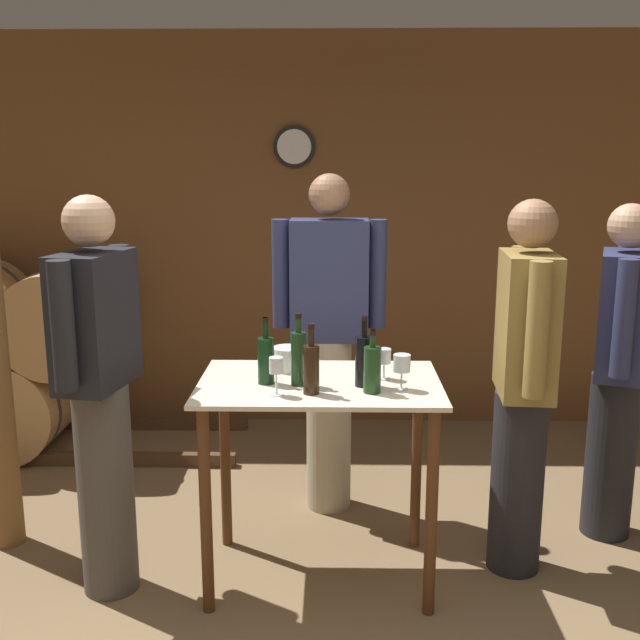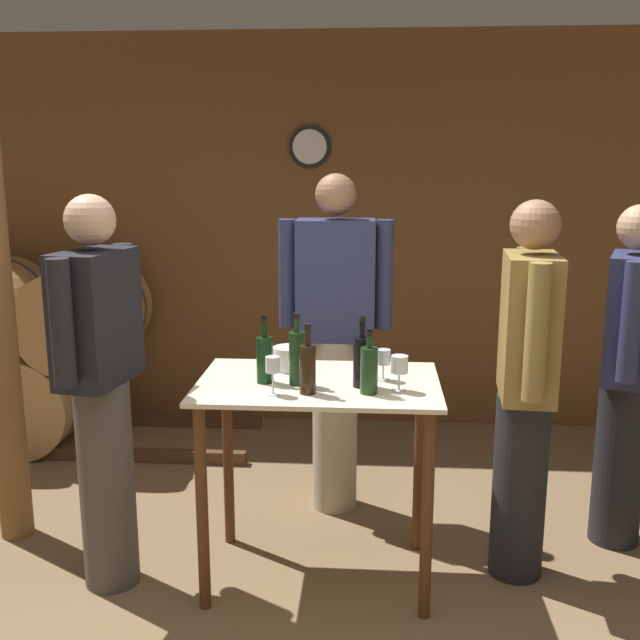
{
  "view_description": "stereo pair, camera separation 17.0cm",
  "coord_description": "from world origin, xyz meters",
  "px_view_note": "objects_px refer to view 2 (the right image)",
  "views": [
    {
      "loc": [
        0.14,
        -2.32,
        1.88
      ],
      "look_at": [
        0.08,
        0.88,
        1.18
      ],
      "focal_mm": 42.0,
      "sensor_mm": 36.0,
      "label": 1
    },
    {
      "loc": [
        0.31,
        -2.31,
        1.88
      ],
      "look_at": [
        0.08,
        0.88,
        1.18
      ],
      "focal_mm": 42.0,
      "sensor_mm": 36.0,
      "label": 2
    }
  ],
  "objects_px": {
    "wine_bottle_center": "(308,367)",
    "person_visitor_bearded": "(628,370)",
    "wine_glass_near_right": "(399,365)",
    "ice_bucket": "(289,358)",
    "wine_bottle_far_left": "(265,358)",
    "person_visitor_near_door": "(525,385)",
    "person_host": "(101,387)",
    "wine_bottle_far_right": "(369,369)",
    "wine_glass_near_left": "(273,367)",
    "wine_bottle_right": "(362,360)",
    "person_visitor_with_scarf": "(335,337)",
    "wine_glass_near_center": "(384,358)",
    "wine_bottle_left": "(297,356)"
  },
  "relations": [
    {
      "from": "wine_bottle_center",
      "to": "ice_bucket",
      "type": "relative_size",
      "value": 2.06
    },
    {
      "from": "wine_bottle_right",
      "to": "person_host",
      "type": "xyz_separation_m",
      "value": [
        -1.11,
        -0.05,
        -0.13
      ]
    },
    {
      "from": "wine_bottle_far_left",
      "to": "wine_glass_near_right",
      "type": "relative_size",
      "value": 1.92
    },
    {
      "from": "wine_bottle_far_left",
      "to": "wine_glass_near_right",
      "type": "xyz_separation_m",
      "value": [
        0.57,
        -0.08,
        0.0
      ]
    },
    {
      "from": "wine_glass_near_left",
      "to": "person_visitor_with_scarf",
      "type": "relative_size",
      "value": 0.09
    },
    {
      "from": "person_visitor_bearded",
      "to": "person_visitor_with_scarf",
      "type": "bearing_deg",
      "value": 168.78
    },
    {
      "from": "person_host",
      "to": "person_visitor_near_door",
      "type": "relative_size",
      "value": 1.02
    },
    {
      "from": "wine_bottle_far_left",
      "to": "person_visitor_bearded",
      "type": "height_order",
      "value": "person_visitor_bearded"
    },
    {
      "from": "wine_glass_near_right",
      "to": "person_visitor_with_scarf",
      "type": "bearing_deg",
      "value": 110.54
    },
    {
      "from": "person_visitor_near_door",
      "to": "person_visitor_bearded",
      "type": "bearing_deg",
      "value": 31.77
    },
    {
      "from": "ice_bucket",
      "to": "person_visitor_near_door",
      "type": "height_order",
      "value": "person_visitor_near_door"
    },
    {
      "from": "ice_bucket",
      "to": "person_host",
      "type": "xyz_separation_m",
      "value": [
        -0.78,
        -0.28,
        -0.06
      ]
    },
    {
      "from": "wine_bottle_far_left",
      "to": "ice_bucket",
      "type": "relative_size",
      "value": 2.03
    },
    {
      "from": "wine_glass_near_right",
      "to": "ice_bucket",
      "type": "xyz_separation_m",
      "value": [
        -0.49,
        0.28,
        -0.06
      ]
    },
    {
      "from": "ice_bucket",
      "to": "wine_bottle_left",
      "type": "bearing_deg",
      "value": -75.01
    },
    {
      "from": "wine_bottle_center",
      "to": "wine_glass_near_left",
      "type": "relative_size",
      "value": 1.84
    },
    {
      "from": "wine_glass_near_right",
      "to": "ice_bucket",
      "type": "height_order",
      "value": "wine_glass_near_right"
    },
    {
      "from": "wine_bottle_center",
      "to": "person_visitor_bearded",
      "type": "relative_size",
      "value": 0.18
    },
    {
      "from": "ice_bucket",
      "to": "wine_bottle_far_right",
      "type": "bearing_deg",
      "value": -41.14
    },
    {
      "from": "person_visitor_with_scarf",
      "to": "wine_bottle_far_left",
      "type": "bearing_deg",
      "value": -109.55
    },
    {
      "from": "person_visitor_bearded",
      "to": "wine_glass_near_center",
      "type": "bearing_deg",
      "value": -161.51
    },
    {
      "from": "person_visitor_with_scarf",
      "to": "person_visitor_near_door",
      "type": "relative_size",
      "value": 1.05
    },
    {
      "from": "wine_glass_near_left",
      "to": "person_visitor_bearded",
      "type": "bearing_deg",
      "value": 21.11
    },
    {
      "from": "person_visitor_near_door",
      "to": "wine_bottle_center",
      "type": "bearing_deg",
      "value": -164.23
    },
    {
      "from": "wine_bottle_left",
      "to": "person_visitor_bearded",
      "type": "bearing_deg",
      "value": 17.42
    },
    {
      "from": "wine_bottle_far_left",
      "to": "wine_bottle_center",
      "type": "xyz_separation_m",
      "value": [
        0.2,
        -0.14,
        0.0
      ]
    },
    {
      "from": "person_host",
      "to": "person_visitor_near_door",
      "type": "height_order",
      "value": "person_host"
    },
    {
      "from": "wine_bottle_far_right",
      "to": "ice_bucket",
      "type": "relative_size",
      "value": 1.85
    },
    {
      "from": "wine_bottle_right",
      "to": "person_visitor_with_scarf",
      "type": "relative_size",
      "value": 0.17
    },
    {
      "from": "wine_bottle_right",
      "to": "wine_glass_near_right",
      "type": "xyz_separation_m",
      "value": [
        0.16,
        -0.05,
        -0.01
      ]
    },
    {
      "from": "person_visitor_with_scarf",
      "to": "person_visitor_near_door",
      "type": "height_order",
      "value": "person_visitor_with_scarf"
    },
    {
      "from": "wine_bottle_far_right",
      "to": "wine_glass_near_left",
      "type": "xyz_separation_m",
      "value": [
        -0.39,
        -0.04,
        0.01
      ]
    },
    {
      "from": "wine_bottle_left",
      "to": "person_visitor_bearded",
      "type": "distance_m",
      "value": 1.62
    },
    {
      "from": "wine_bottle_center",
      "to": "ice_bucket",
      "type": "height_order",
      "value": "wine_bottle_center"
    },
    {
      "from": "person_visitor_near_door",
      "to": "wine_bottle_far_left",
      "type": "bearing_deg",
      "value": -173.65
    },
    {
      "from": "person_host",
      "to": "person_visitor_near_door",
      "type": "bearing_deg",
      "value": 6.43
    },
    {
      "from": "wine_glass_near_right",
      "to": "person_visitor_near_door",
      "type": "relative_size",
      "value": 0.09
    },
    {
      "from": "wine_bottle_far_left",
      "to": "person_host",
      "type": "relative_size",
      "value": 0.17
    },
    {
      "from": "wine_glass_near_center",
      "to": "ice_bucket",
      "type": "height_order",
      "value": "wine_glass_near_center"
    },
    {
      "from": "person_visitor_with_scarf",
      "to": "person_visitor_bearded",
      "type": "relative_size",
      "value": 1.08
    },
    {
      "from": "wine_bottle_left",
      "to": "ice_bucket",
      "type": "height_order",
      "value": "wine_bottle_left"
    },
    {
      "from": "wine_glass_near_center",
      "to": "wine_glass_near_right",
      "type": "relative_size",
      "value": 0.91
    },
    {
      "from": "wine_bottle_far_right",
      "to": "person_visitor_with_scarf",
      "type": "relative_size",
      "value": 0.15
    },
    {
      "from": "wine_bottle_far_left",
      "to": "person_visitor_bearded",
      "type": "bearing_deg",
      "value": 15.48
    },
    {
      "from": "wine_glass_near_left",
      "to": "wine_glass_near_center",
      "type": "bearing_deg",
      "value": 27.46
    },
    {
      "from": "wine_bottle_right",
      "to": "person_visitor_with_scarf",
      "type": "distance_m",
      "value": 0.79
    },
    {
      "from": "wine_bottle_right",
      "to": "ice_bucket",
      "type": "height_order",
      "value": "wine_bottle_right"
    },
    {
      "from": "ice_bucket",
      "to": "person_visitor_near_door",
      "type": "relative_size",
      "value": 0.08
    },
    {
      "from": "wine_glass_near_center",
      "to": "ice_bucket",
      "type": "relative_size",
      "value": 0.96
    },
    {
      "from": "person_host",
      "to": "person_visitor_with_scarf",
      "type": "bearing_deg",
      "value": 40.63
    }
  ]
}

